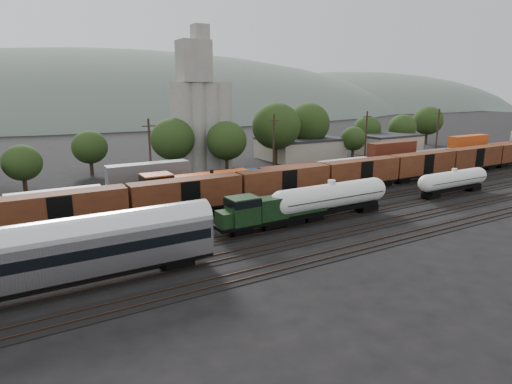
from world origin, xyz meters
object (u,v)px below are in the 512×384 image
green_locomotive (272,210)px  orange_locomotive (191,187)px  passenger_coach (57,251)px  grain_silo (201,116)px  tank_car_a (331,197)px

green_locomotive → orange_locomotive: 15.61m
green_locomotive → passenger_coach: passenger_coach is taller
grain_silo → orange_locomotive: bearing=-116.9°
tank_car_a → orange_locomotive: (-13.45, 15.00, -0.06)m
green_locomotive → tank_car_a: bearing=0.0°
green_locomotive → passenger_coach: size_ratio=0.61×
tank_car_a → orange_locomotive: 20.15m
passenger_coach → orange_locomotive: 28.08m
passenger_coach → green_locomotive: bearing=11.8°
passenger_coach → orange_locomotive: size_ratio=1.34×
passenger_coach → orange_locomotive: passenger_coach is taller
tank_car_a → passenger_coach: bearing=-171.4°
green_locomotive → grain_silo: bearing=77.7°
passenger_coach → orange_locomotive: (19.69, 20.00, -0.87)m
orange_locomotive → grain_silo: (13.21, 26.00, 8.46)m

